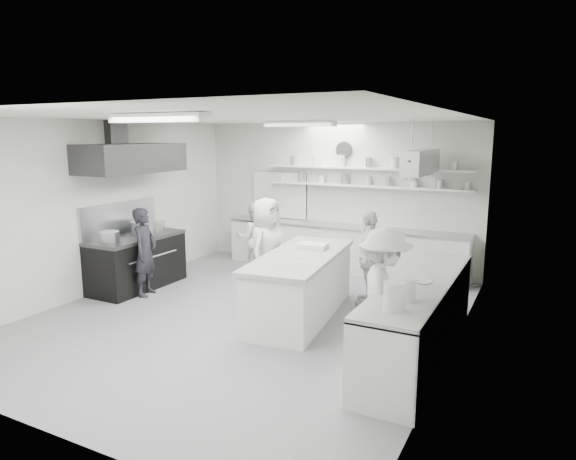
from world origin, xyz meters
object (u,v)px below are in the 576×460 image
at_px(back_counter, 342,249).
at_px(cook_back, 253,238).
at_px(prep_island, 301,287).
at_px(cook_stove, 145,252).
at_px(stove, 137,263).
at_px(right_counter, 419,320).

distance_m(back_counter, cook_back, 1.83).
bearing_deg(prep_island, cook_stove, 178.93).
bearing_deg(stove, back_counter, 43.99).
relative_size(right_counter, cook_back, 2.32).
xyz_separation_m(back_counter, cook_stove, (-2.44, -3.07, 0.31)).
relative_size(right_counter, prep_island, 1.31).
bearing_deg(cook_back, back_counter, 170.35).
distance_m(cook_stove, cook_back, 2.34).
distance_m(stove, back_counter, 4.03).
height_order(stove, cook_back, cook_back).
bearing_deg(cook_back, stove, 15.29).
relative_size(stove, prep_island, 0.72).
xyz_separation_m(cook_stove, cook_back, (0.87, 2.17, -0.06)).
relative_size(prep_island, cook_stove, 1.64).
bearing_deg(right_counter, cook_stove, 176.07).
bearing_deg(right_counter, cook_back, 147.50).
height_order(prep_island, cook_stove, cook_stove).
bearing_deg(prep_island, stove, 173.40).
xyz_separation_m(stove, prep_island, (3.30, 0.02, 0.01)).
height_order(back_counter, right_counter, right_counter).
bearing_deg(stove, cook_stove, -30.34).
bearing_deg(prep_island, cook_back, 129.44).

